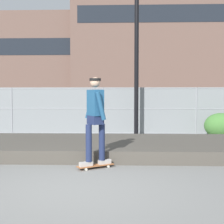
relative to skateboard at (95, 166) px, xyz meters
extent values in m
plane|color=slate|center=(-0.19, -1.39, -0.06)|extent=(120.00, 120.00, 0.00)
cube|color=#4C473F|center=(-0.19, 1.86, 0.10)|extent=(15.53, 3.16, 0.31)
cube|color=#9E5B33|center=(0.00, 0.00, 0.00)|extent=(0.79, 0.59, 0.02)
cylinder|color=silver|center=(0.17, 0.21, -0.03)|extent=(0.06, 0.05, 0.05)
cylinder|color=silver|center=(0.27, 0.06, -0.03)|extent=(0.06, 0.05, 0.05)
cylinder|color=silver|center=(-0.27, -0.06, -0.03)|extent=(0.06, 0.05, 0.05)
cylinder|color=silver|center=(-0.17, -0.21, -0.03)|extent=(0.06, 0.05, 0.05)
cube|color=#99999E|center=(0.22, 0.14, -0.01)|extent=(0.12, 0.15, 0.01)
cube|color=#99999E|center=(-0.22, -0.14, -0.01)|extent=(0.12, 0.15, 0.01)
cube|color=#B2ADA8|center=(0.19, 0.12, 0.06)|extent=(0.29, 0.23, 0.09)
cube|color=#B2ADA8|center=(-0.19, -0.12, 0.06)|extent=(0.29, 0.23, 0.09)
cylinder|color=#1E284C|center=(0.13, 0.08, 0.49)|extent=(0.13, 0.13, 0.78)
cylinder|color=#1E284C|center=(-0.13, -0.08, 0.49)|extent=(0.13, 0.13, 0.78)
cube|color=#1E284C|center=(0.00, 0.00, 0.97)|extent=(0.38, 0.42, 0.18)
cube|color=navy|center=(0.00, 0.00, 1.33)|extent=(0.39, 0.44, 0.54)
cylinder|color=navy|center=(-0.13, 0.21, 1.27)|extent=(0.24, 0.20, 0.58)
cylinder|color=navy|center=(0.13, -0.21, 1.27)|extent=(0.24, 0.20, 0.58)
sphere|color=tan|center=(0.00, 0.00, 1.76)|extent=(0.21, 0.21, 0.21)
cylinder|color=black|center=(0.00, 0.00, 1.81)|extent=(0.24, 0.24, 0.05)
cylinder|color=gray|center=(-3.83, 5.69, 0.87)|extent=(0.06, 0.06, 1.85)
cylinder|color=gray|center=(-0.19, 5.69, 0.87)|extent=(0.06, 0.06, 1.85)
cylinder|color=gray|center=(3.45, 5.69, 0.87)|extent=(0.06, 0.06, 1.85)
cylinder|color=gray|center=(-0.19, 5.69, 1.75)|extent=(21.84, 0.04, 0.04)
cylinder|color=gray|center=(-0.19, 5.69, 0.96)|extent=(21.84, 0.04, 0.04)
cylinder|color=gray|center=(-0.19, 5.69, 0.00)|extent=(21.84, 0.04, 0.04)
cube|color=gray|center=(-0.19, 5.69, 0.87)|extent=(21.84, 0.01, 1.85)
cylinder|color=black|center=(1.08, 4.99, 3.47)|extent=(0.16, 0.16, 7.05)
cube|color=#566B4C|center=(-4.89, 8.76, 0.61)|extent=(4.45, 1.93, 0.70)
cube|color=#23282D|center=(-5.09, 8.76, 1.28)|extent=(2.25, 1.66, 0.64)
cylinder|color=black|center=(-3.50, 9.57, 0.26)|extent=(0.65, 0.26, 0.64)
cylinder|color=black|center=(-3.55, 7.86, 0.26)|extent=(0.65, 0.26, 0.64)
cube|color=#B7BABF|center=(0.64, 8.69, 0.61)|extent=(4.45, 1.91, 0.70)
cube|color=#23282D|center=(0.44, 8.70, 1.28)|extent=(2.24, 1.66, 0.64)
cylinder|color=black|center=(2.02, 9.51, 0.26)|extent=(0.65, 0.26, 0.64)
cylinder|color=black|center=(1.98, 7.80, 0.26)|extent=(0.65, 0.26, 0.64)
cylinder|color=black|center=(-0.70, 9.58, 0.26)|extent=(0.65, 0.26, 0.64)
cylinder|color=black|center=(-0.75, 7.88, 0.26)|extent=(0.65, 0.26, 0.64)
cylinder|color=black|center=(4.71, 9.57, 0.26)|extent=(0.66, 0.29, 0.64)
cylinder|color=black|center=(4.84, 7.87, 0.26)|extent=(0.66, 0.29, 0.64)
cube|color=brown|center=(-12.62, 44.80, 7.04)|extent=(18.77, 10.12, 14.20)
cube|color=#1E232B|center=(-12.62, 39.73, 8.75)|extent=(17.27, 0.04, 2.50)
cube|color=brown|center=(6.24, 45.40, 10.61)|extent=(26.50, 13.56, 21.34)
cube|color=#1E232B|center=(6.24, 38.60, 13.17)|extent=(24.38, 0.04, 2.50)
ellipsoid|color=#477F38|center=(4.10, 4.72, 0.40)|extent=(1.18, 0.96, 0.91)
camera|label=1|loc=(0.56, -6.44, 1.49)|focal=49.60mm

